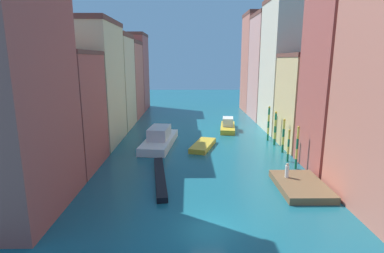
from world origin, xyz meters
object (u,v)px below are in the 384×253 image
at_px(mooring_pole_1, 288,145).
at_px(motorboat_0, 228,126).
at_px(waterfront_dock, 301,186).
at_px(motorboat_1, 203,145).
at_px(person_on_dock, 287,171).
at_px(mooring_pole_2, 283,135).
at_px(mooring_pole_3, 275,128).
at_px(vaporetto_white, 160,139).
at_px(gondola_black, 160,177).
at_px(mooring_pole_0, 297,147).
at_px(mooring_pole_4, 268,123).

distance_m(mooring_pole_1, motorboat_0, 17.10).
bearing_deg(waterfront_dock, motorboat_1, 121.75).
bearing_deg(person_on_dock, mooring_pole_2, 75.04).
xyz_separation_m(mooring_pole_3, motorboat_0, (-5.36, 9.27, -1.71)).
xyz_separation_m(vaporetto_white, motorboat_0, (10.73, 9.23, -0.19)).
distance_m(vaporetto_white, gondola_black, 12.41).
height_order(mooring_pole_0, motorboat_0, mooring_pole_0).
xyz_separation_m(waterfront_dock, vaporetto_white, (-14.43, 14.84, 0.61)).
height_order(mooring_pole_0, gondola_black, mooring_pole_0).
height_order(mooring_pole_1, vaporetto_white, mooring_pole_1).
bearing_deg(motorboat_1, gondola_black, -113.57).
bearing_deg(waterfront_dock, mooring_pole_1, 80.69).
bearing_deg(person_on_dock, motorboat_0, 96.90).
bearing_deg(motorboat_0, mooring_pole_1, -73.05).
bearing_deg(mooring_pole_3, mooring_pole_2, -88.38).
height_order(waterfront_dock, mooring_pole_1, mooring_pole_1).
bearing_deg(gondola_black, mooring_pole_1, 19.87).
height_order(mooring_pole_2, gondola_black, mooring_pole_2).
relative_size(person_on_dock, mooring_pole_4, 0.28).
xyz_separation_m(mooring_pole_1, motorboat_1, (-9.69, 5.84, -1.65)).
height_order(person_on_dock, mooring_pole_2, mooring_pole_2).
bearing_deg(mooring_pole_3, vaporetto_white, 179.85).
bearing_deg(waterfront_dock, vaporetto_white, 134.19).
bearing_deg(waterfront_dock, gondola_black, 169.28).
relative_size(mooring_pole_1, motorboat_1, 0.57).
relative_size(waterfront_dock, mooring_pole_2, 1.48).
xyz_separation_m(waterfront_dock, gondola_black, (-13.25, 2.51, -0.07)).
distance_m(mooring_pole_0, motorboat_0, 19.54).
bearing_deg(motorboat_1, vaporetto_white, 168.31).
xyz_separation_m(mooring_pole_3, vaporetto_white, (-16.09, 0.04, -1.51)).
relative_size(vaporetto_white, motorboat_1, 1.65).
xyz_separation_m(gondola_black, motorboat_1, (4.84, 11.09, 0.07)).
bearing_deg(mooring_pole_3, gondola_black, -140.52).
bearing_deg(motorboat_0, waterfront_dock, -81.26).
bearing_deg(vaporetto_white, motorboat_1, -11.69).
xyz_separation_m(mooring_pole_1, mooring_pole_2, (0.49, 3.59, 0.29)).
bearing_deg(mooring_pole_1, mooring_pole_2, 82.22).
height_order(gondola_black, motorboat_0, motorboat_0).
distance_m(mooring_pole_3, mooring_pole_4, 2.46).
height_order(mooring_pole_4, vaporetto_white, mooring_pole_4).
xyz_separation_m(mooring_pole_0, mooring_pole_4, (-0.01, 11.96, 0.17)).
height_order(mooring_pole_2, mooring_pole_4, mooring_pole_4).
xyz_separation_m(mooring_pole_3, motorboat_1, (-10.08, -1.20, -2.13)).
distance_m(person_on_dock, motorboat_0, 22.99).
bearing_deg(mooring_pole_1, gondola_black, -160.13).
xyz_separation_m(person_on_dock, mooring_pole_2, (2.70, 10.10, 0.95)).
xyz_separation_m(mooring_pole_3, mooring_pole_4, (-0.30, 2.44, 0.17)).
height_order(mooring_pole_4, motorboat_0, mooring_pole_4).
bearing_deg(mooring_pole_2, person_on_dock, -104.96).
xyz_separation_m(mooring_pole_1, mooring_pole_4, (0.09, 9.48, 0.64)).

